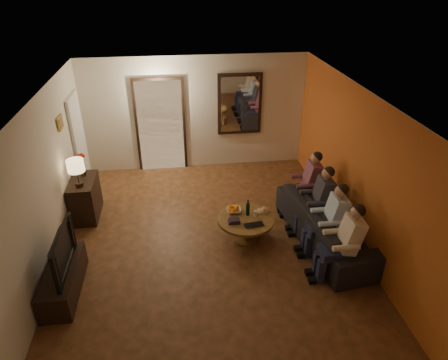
{
  "coord_description": "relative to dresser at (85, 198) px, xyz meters",
  "views": [
    {
      "loc": [
        -0.46,
        -5.62,
        4.34
      ],
      "look_at": [
        0.3,
        0.3,
        1.05
      ],
      "focal_mm": 32.0,
      "sensor_mm": 36.0,
      "label": 1
    }
  ],
  "objects": [
    {
      "name": "dog",
      "position": [
        3.04,
        -0.94,
        -0.1
      ],
      "size": [
        0.6,
        0.37,
        0.56
      ],
      "primitive_type": null,
      "rotation": [
        0.0,
        0.0,
        -0.25
      ],
      "color": "tan",
      "rests_on": "floor"
    },
    {
      "name": "art_canvas",
      "position": [
        -0.21,
        0.18,
        1.47
      ],
      "size": [
        0.01,
        0.22,
        0.18
      ],
      "primitive_type": "cube",
      "color": "brown",
      "rests_on": "left_wall"
    },
    {
      "name": "framed_art",
      "position": [
        -0.22,
        0.18,
        1.47
      ],
      "size": [
        0.03,
        0.28,
        0.24
      ],
      "primitive_type": "cube",
      "color": "#B28C33",
      "rests_on": "left_wall"
    },
    {
      "name": "dresser",
      "position": [
        0.0,
        0.0,
        0.0
      ],
      "size": [
        0.45,
        0.87,
        0.77
      ],
      "primitive_type": "cube",
      "color": "black",
      "rests_on": "floor"
    },
    {
      "name": "right_wall",
      "position": [
        4.75,
        -1.12,
        0.92
      ],
      "size": [
        0.02,
        6.0,
        2.6
      ],
      "primitive_type": "cube",
      "color": "beige",
      "rests_on": "floor"
    },
    {
      "name": "book_stack",
      "position": [
        2.67,
        -1.24,
        0.1
      ],
      "size": [
        0.2,
        0.15,
        0.07
      ],
      "primitive_type": null,
      "color": "black",
      "rests_on": "coffee_table"
    },
    {
      "name": "oranges",
      "position": [
        2.71,
        -0.92,
        0.17
      ],
      "size": [
        0.2,
        0.2,
        0.08
      ],
      "primitive_type": null,
      "color": "orange",
      "rests_on": "bowl"
    },
    {
      "name": "floor",
      "position": [
        2.25,
        -1.12,
        -0.38
      ],
      "size": [
        5.0,
        6.0,
        0.01
      ],
      "primitive_type": "cube",
      "color": "#3E2910",
      "rests_on": "ground"
    },
    {
      "name": "person_a",
      "position": [
        4.19,
        -2.25,
        0.22
      ],
      "size": [
        0.6,
        0.4,
        1.2
      ],
      "primitive_type": null,
      "color": "tan",
      "rests_on": "sofa"
    },
    {
      "name": "back_wall",
      "position": [
        2.25,
        1.88,
        0.92
      ],
      "size": [
        5.0,
        0.02,
        2.6
      ],
      "primitive_type": "cube",
      "color": "beige",
      "rests_on": "floor"
    },
    {
      "name": "flower_vase",
      "position": [
        0.0,
        0.22,
        0.6
      ],
      "size": [
        0.14,
        0.14,
        0.44
      ],
      "primitive_type": null,
      "color": "red",
      "rests_on": "dresser"
    },
    {
      "name": "white_door",
      "position": [
        -0.21,
        1.18,
        0.64
      ],
      "size": [
        0.06,
        0.85,
        2.04
      ],
      "primitive_type": "cube",
      "color": "white",
      "rests_on": "floor"
    },
    {
      "name": "sofa",
      "position": [
        4.29,
        -1.35,
        -0.03
      ],
      "size": [
        2.54,
        1.26,
        0.71
      ],
      "primitive_type": "imported",
      "rotation": [
        0.0,
        0.0,
        1.7
      ],
      "color": "black",
      "rests_on": "floor"
    },
    {
      "name": "coffee_table",
      "position": [
        2.89,
        -1.14,
        -0.16
      ],
      "size": [
        1.01,
        1.01,
        0.45
      ],
      "primitive_type": "cylinder",
      "rotation": [
        0.0,
        0.0,
        0.02
      ],
      "color": "brown",
      "rests_on": "floor"
    },
    {
      "name": "mirror_glass",
      "position": [
        3.25,
        1.81,
        1.12
      ],
      "size": [
        0.86,
        0.02,
        1.26
      ],
      "primitive_type": "cube",
      "color": "white",
      "rests_on": "back_wall"
    },
    {
      "name": "bowl",
      "position": [
        2.71,
        -0.92,
        0.1
      ],
      "size": [
        0.26,
        0.26,
        0.06
      ],
      "primitive_type": "imported",
      "color": "white",
      "rests_on": "coffee_table"
    },
    {
      "name": "person_d",
      "position": [
        4.19,
        -0.45,
        0.22
      ],
      "size": [
        0.6,
        0.4,
        1.2
      ],
      "primitive_type": null,
      "color": "tan",
      "rests_on": "sofa"
    },
    {
      "name": "wine_bottle",
      "position": [
        2.94,
        -1.04,
        0.22
      ],
      "size": [
        0.07,
        0.07,
        0.31
      ],
      "primitive_type": null,
      "color": "black",
      "rests_on": "coffee_table"
    },
    {
      "name": "table_lamp",
      "position": [
        0.0,
        -0.22,
        0.65
      ],
      "size": [
        0.3,
        0.3,
        0.54
      ],
      "primitive_type": null,
      "color": "beige",
      "rests_on": "dresser"
    },
    {
      "name": "mirror_frame",
      "position": [
        3.25,
        1.84,
        1.12
      ],
      "size": [
        1.0,
        0.05,
        1.4
      ],
      "primitive_type": "cube",
      "color": "black",
      "rests_on": "back_wall"
    },
    {
      "name": "kitchen_doorway",
      "position": [
        1.45,
        1.86,
        0.67
      ],
      "size": [
        1.0,
        0.06,
        2.1
      ],
      "primitive_type": "cube",
      "color": "#FFE0A5",
      "rests_on": "floor"
    },
    {
      "name": "fridge_glimpse",
      "position": [
        1.7,
        1.86,
        0.52
      ],
      "size": [
        0.45,
        0.03,
        1.7
      ],
      "primitive_type": "cube",
      "color": "silver",
      "rests_on": "floor"
    },
    {
      "name": "wine_glass",
      "position": [
        3.07,
        -1.09,
        0.12
      ],
      "size": [
        0.06,
        0.06,
        0.1
      ],
      "primitive_type": "cylinder",
      "color": "silver",
      "rests_on": "coffee_table"
    },
    {
      "name": "tv",
      "position": [
        0.0,
        -2.04,
        0.35
      ],
      "size": [
        1.08,
        0.14,
        0.62
      ],
      "primitive_type": "imported",
      "rotation": [
        0.0,
        0.0,
        1.57
      ],
      "color": "black",
      "rests_on": "tv_stand"
    },
    {
      "name": "door_trim",
      "position": [
        1.45,
        1.85,
        0.67
      ],
      "size": [
        1.12,
        0.04,
        2.22
      ],
      "primitive_type": "cube",
      "color": "black",
      "rests_on": "floor"
    },
    {
      "name": "front_wall",
      "position": [
        2.25,
        -4.12,
        0.92
      ],
      "size": [
        5.0,
        0.02,
        2.6
      ],
      "primitive_type": "cube",
      "color": "beige",
      "rests_on": "floor"
    },
    {
      "name": "orange_accent",
      "position": [
        4.74,
        -1.12,
        0.92
      ],
      "size": [
        0.01,
        6.0,
        2.6
      ],
      "primitive_type": "cube",
      "color": "#BE5A20",
      "rests_on": "right_wall"
    },
    {
      "name": "person_b",
      "position": [
        4.19,
        -1.65,
        0.22
      ],
      "size": [
        0.6,
        0.4,
        1.2
      ],
      "primitive_type": null,
      "color": "tan",
      "rests_on": "sofa"
    },
    {
      "name": "ceiling",
      "position": [
        2.25,
        -1.12,
        2.22
      ],
      "size": [
        5.0,
        6.0,
        0.01
      ],
      "primitive_type": "cube",
      "color": "white",
      "rests_on": "back_wall"
    },
    {
      "name": "laptop",
      "position": [
        2.99,
        -1.42,
        0.08
      ],
      "size": [
        0.36,
        0.26,
        0.03
      ],
      "primitive_type": "imported",
      "rotation": [
        0.0,
        0.0,
        0.14
      ],
      "color": "black",
      "rests_on": "coffee_table"
    },
    {
      "name": "tv_stand",
      "position": [
        0.0,
        -2.04,
        -0.17
      ],
      "size": [
        0.45,
        1.29,
        0.43
      ],
      "primitive_type": "cube",
      "color": "black",
      "rests_on": "floor"
    },
    {
      "name": "left_wall",
      "position": [
        -0.25,
        -1.12,
        0.92
      ],
      "size": [
        0.02,
        6.0,
        2.6
      ],
      "primitive_type": "cube",
      "color": "beige",
      "rests_on": "floor"
    },
    {
      "name": "person_c",
      "position": [
        4.19,
        -1.05,
        0.22
      ],
      "size": [
        0.6,
        0.4,
        1.2
      ],
      "primitive_type": null,
      "color": "tan",
      "rests_on": "sofa"
    }
  ]
}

